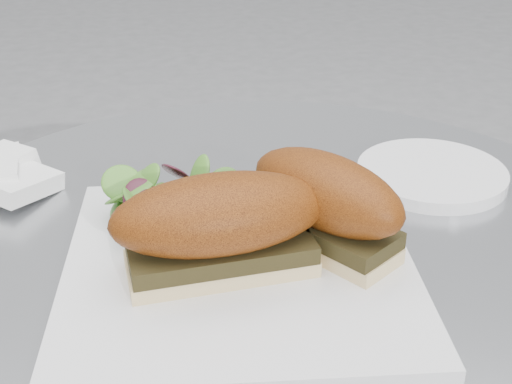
# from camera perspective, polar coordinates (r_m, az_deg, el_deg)

# --- Properties ---
(plate) EXTENTS (0.30, 0.30, 0.02)m
(plate) POSITION_cam_1_polar(r_m,az_deg,el_deg) (0.58, -1.34, -6.18)
(plate) COLOR silver
(plate) RESTS_ON table
(sandwich_left) EXTENTS (0.17, 0.09, 0.08)m
(sandwich_left) POSITION_cam_1_polar(r_m,az_deg,el_deg) (0.54, -2.89, -2.57)
(sandwich_left) COLOR beige
(sandwich_left) RESTS_ON plate
(sandwich_right) EXTENTS (0.14, 0.16, 0.08)m
(sandwich_right) POSITION_cam_1_polar(r_m,az_deg,el_deg) (0.57, 5.59, -0.74)
(sandwich_right) COLOR beige
(sandwich_right) RESTS_ON plate
(salad) EXTENTS (0.10, 0.10, 0.05)m
(salad) POSITION_cam_1_polar(r_m,az_deg,el_deg) (0.62, -6.71, -0.29)
(salad) COLOR #538F2E
(salad) RESTS_ON plate
(saucer) EXTENTS (0.15, 0.15, 0.01)m
(saucer) POSITION_cam_1_polar(r_m,az_deg,el_deg) (0.75, 13.87, 1.42)
(saucer) COLOR silver
(saucer) RESTS_ON table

